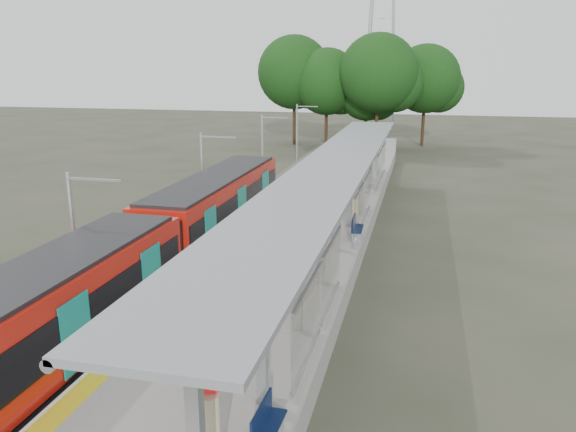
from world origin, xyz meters
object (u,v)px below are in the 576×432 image
object	(u,v)px
info_pillar_far	(356,199)
litter_bin	(349,204)
info_pillar_near	(210,430)
bench_far	(362,177)
bench_near	(266,423)
train	(152,250)
bench_mid	(356,227)

from	to	relation	value
info_pillar_far	litter_bin	distance (m)	0.63
info_pillar_near	litter_bin	world-z (taller)	info_pillar_near
bench_far	info_pillar_near	distance (m)	28.72
info_pillar_far	bench_near	bearing A→B (deg)	-104.16
train	bench_far	size ratio (longest dim) A/B	16.96
train	litter_bin	distance (m)	13.23
litter_bin	info_pillar_far	bearing A→B (deg)	-38.45
info_pillar_far	litter_bin	xyz separation A→B (m)	(-0.42, 0.33, -0.33)
train	bench_far	world-z (taller)	train
bench_far	info_pillar_near	bearing A→B (deg)	-95.28
bench_far	litter_bin	size ratio (longest dim) A/B	1.85
bench_far	litter_bin	world-z (taller)	bench_far
bench_near	bench_far	xyz separation A→B (m)	(-0.97, 27.74, 0.08)
bench_mid	info_pillar_far	distance (m)	4.68
info_pillar_far	litter_bin	size ratio (longest dim) A/B	2.02
bench_mid	info_pillar_near	xyz separation A→B (m)	(-0.98, -16.44, 0.31)
bench_mid	train	bearing A→B (deg)	-138.05
train	bench_mid	world-z (taller)	train
litter_bin	train	bearing A→B (deg)	-117.57
bench_mid	bench_far	xyz separation A→B (m)	(-1.05, 12.28, 0.02)
info_pillar_far	litter_bin	bearing A→B (deg)	126.06
bench_mid	bench_far	distance (m)	12.33
bench_near	info_pillar_near	world-z (taller)	info_pillar_near
bench_mid	info_pillar_far	world-z (taller)	info_pillar_far
bench_far	info_pillar_far	world-z (taller)	info_pillar_far
bench_far	info_pillar_far	size ratio (longest dim) A/B	0.91
info_pillar_near	train	bearing A→B (deg)	107.35
bench_near	info_pillar_far	size ratio (longest dim) A/B	0.78
train	info_pillar_far	distance (m)	13.13
train	bench_far	distance (m)	19.97
info_pillar_near	bench_far	bearing A→B (deg)	75.27
litter_bin	bench_mid	bearing A→B (deg)	-78.93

